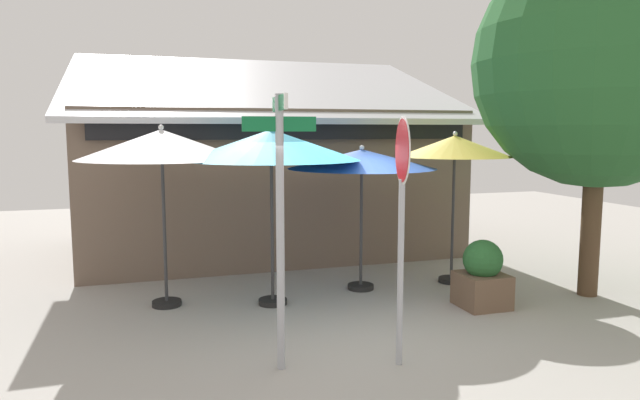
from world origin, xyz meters
The scene contains 10 objects.
ground_plane centered at (0.00, 0.00, -0.05)m, with size 28.00×28.00×0.10m, color #ADA8A0.
cafe_building centered at (0.10, 5.54, 1.63)m, with size 8.20×5.14×4.49m.
street_sign_post centered at (-1.15, -1.12, 1.85)m, with size 0.80×0.86×3.05m.
stop_sign centered at (0.16, -1.41, 1.95)m, with size 0.19×0.73×2.82m.
patio_umbrella_ivory_left centered at (-2.28, 1.67, 2.44)m, with size 2.46×2.46×2.75m.
patio_umbrella_teal_center centered at (-0.71, 1.27, 2.44)m, with size 2.67×2.67×2.75m.
patio_umbrella_royal_blue_right centered at (0.89, 1.65, 2.18)m, with size 2.46×2.46×2.42m.
patio_umbrella_mustard_far_right centered at (2.58, 1.58, 2.36)m, with size 1.94×1.94×2.65m.
shade_tree centered at (4.57, 0.09, 3.60)m, with size 4.41×3.90×5.66m.
sidewalk_planter centered at (2.28, 0.19, 0.48)m, with size 0.68×0.68×1.03m.
Camera 1 is at (-2.58, -7.11, 2.66)m, focal length 32.07 mm.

